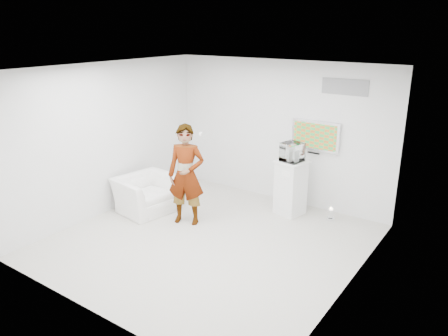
# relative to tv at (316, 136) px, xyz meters

# --- Properties ---
(room) EXTENTS (5.01, 5.01, 3.00)m
(room) POSITION_rel_tv_xyz_m (-0.85, -2.45, -0.05)
(room) COLOR #BBB7AC
(room) RESTS_ON ground
(tv) EXTENTS (1.00, 0.08, 0.60)m
(tv) POSITION_rel_tv_xyz_m (0.00, 0.00, 0.00)
(tv) COLOR silver
(tv) RESTS_ON room
(logo_decal) EXTENTS (0.90, 0.02, 0.30)m
(logo_decal) POSITION_rel_tv_xyz_m (0.50, 0.04, 1.00)
(logo_decal) COLOR gray
(logo_decal) RESTS_ON room
(person) EXTENTS (0.83, 0.69, 1.93)m
(person) POSITION_rel_tv_xyz_m (-1.67, -2.05, -0.58)
(person) COLOR white
(person) RESTS_ON room
(armchair) EXTENTS (1.16, 1.28, 0.73)m
(armchair) POSITION_rel_tv_xyz_m (-2.72, -2.09, -1.18)
(armchair) COLOR white
(armchair) RESTS_ON room
(pedestal) EXTENTS (0.64, 0.64, 1.11)m
(pedestal) POSITION_rel_tv_xyz_m (-0.24, -0.53, -0.99)
(pedestal) COLOR white
(pedestal) RESTS_ON room
(floor_uplight) EXTENTS (0.19, 0.19, 0.25)m
(floor_uplight) POSITION_rel_tv_xyz_m (0.58, -0.37, -1.42)
(floor_uplight) COLOR white
(floor_uplight) RESTS_ON room
(vitrine) EXTENTS (0.43, 0.43, 0.37)m
(vitrine) POSITION_rel_tv_xyz_m (-0.24, -0.53, -0.25)
(vitrine) COLOR white
(vitrine) RESTS_ON pedestal
(console) EXTENTS (0.09, 0.17, 0.23)m
(console) POSITION_rel_tv_xyz_m (-0.24, -0.53, -0.33)
(console) COLOR white
(console) RESTS_ON pedestal
(wii_remote) EXTENTS (0.10, 0.15, 0.04)m
(wii_remote) POSITION_rel_tv_xyz_m (-1.50, -1.81, 0.19)
(wii_remote) COLOR white
(wii_remote) RESTS_ON person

